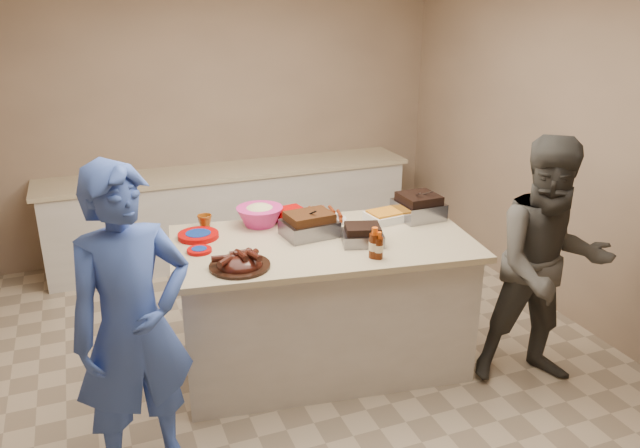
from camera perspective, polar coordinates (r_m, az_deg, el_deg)
name	(u,v)px	position (r m, az deg, el deg)	size (l,w,h in m)	color
room	(308,367)	(4.59, -1.13, -12.90)	(4.50, 5.00, 2.70)	gray
back_counter	(231,212)	(6.30, -8.10, 1.06)	(3.60, 0.64, 0.90)	beige
island	(322,362)	(4.64, 0.23, -12.48)	(2.01, 1.06, 0.95)	beige
rib_platter	(240,267)	(3.83, -7.34, -3.95)	(0.37, 0.37, 0.15)	#3B120A
pulled_pork_tray	(309,236)	(4.28, -0.98, -1.06)	(0.35, 0.27, 0.11)	#47230F
brisket_tray	(362,243)	(4.15, 3.89, -1.79)	(0.27, 0.22, 0.08)	black
roasting_pan	(418,218)	(4.67, 8.94, 0.58)	(0.31, 0.31, 0.12)	gray
coleslaw_bowl	(260,225)	(4.49, -5.49, -0.10)	(0.33, 0.33, 0.23)	#D0297F
sausage_plate	(326,220)	(4.56, 0.54, 0.34)	(0.30, 0.30, 0.05)	silver
mac_cheese_dish	(387,220)	(4.59, 6.15, 0.34)	(0.29, 0.22, 0.08)	orange
bbq_bottle_a	(374,257)	(3.95, 4.96, -3.07)	(0.07, 0.07, 0.20)	#441705
bbq_bottle_b	(378,258)	(3.94, 5.33, -3.14)	(0.06, 0.06, 0.18)	#441705
mustard_bottle	(305,238)	(4.23, -1.36, -1.31)	(0.04, 0.04, 0.11)	gold
sauce_bowl	(295,231)	(4.35, -2.30, -0.68)	(0.14, 0.04, 0.14)	silver
plate_stack_large	(198,238)	(4.32, -11.05, -1.24)	(0.28, 0.28, 0.03)	#A60303
plate_stack_small	(199,252)	(4.09, -10.96, -2.52)	(0.16, 0.16, 0.02)	#A60303
plastic_cup	(205,228)	(4.50, -10.45, -0.33)	(0.10, 0.10, 0.10)	#84400E
basket_stack	(289,221)	(4.56, -2.83, 0.30)	(0.19, 0.15, 0.10)	#A60303
guest_gray	(533,376)	(4.73, 18.87, -13.06)	(0.83, 1.71, 0.65)	#47453F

